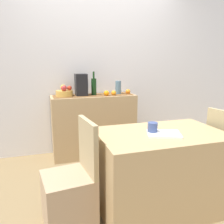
{
  "coord_description": "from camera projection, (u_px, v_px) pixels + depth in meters",
  "views": [
    {
      "loc": [
        -0.81,
        -2.24,
        1.36
      ],
      "look_at": [
        -0.01,
        0.36,
        0.76
      ],
      "focal_mm": 36.56,
      "sensor_mm": 36.0,
      "label": 1
    }
  ],
  "objects": [
    {
      "name": "ground_plane",
      "position": [
        122.0,
        183.0,
        2.62
      ],
      "size": [
        6.4,
        6.4,
        0.02
      ],
      "primitive_type": "cube",
      "color": "olive",
      "rests_on": "ground"
    },
    {
      "name": "room_wall_rear",
      "position": [
        96.0,
        62.0,
        3.43
      ],
      "size": [
        6.4,
        0.06,
        2.7
      ],
      "primitive_type": "cube",
      "color": "silver",
      "rests_on": "ground"
    },
    {
      "name": "sideboard_console",
      "position": [
        94.0,
        125.0,
        3.35
      ],
      "size": [
        1.19,
        0.42,
        0.89
      ],
      "primitive_type": "cube",
      "color": "tan",
      "rests_on": "ground"
    },
    {
      "name": "table_runner",
      "position": [
        93.0,
        95.0,
        3.25
      ],
      "size": [
        1.12,
        0.32,
        0.01
      ],
      "primitive_type": "cube",
      "color": "brown",
      "rests_on": "sideboard_console"
    },
    {
      "name": "fruit_bowl",
      "position": [
        64.0,
        93.0,
        3.13
      ],
      "size": [
        0.23,
        0.23,
        0.08
      ],
      "primitive_type": "cylinder",
      "color": "gold",
      "rests_on": "table_runner"
    },
    {
      "name": "apple_center",
      "position": [
        63.0,
        88.0,
        3.12
      ],
      "size": [
        0.08,
        0.08,
        0.08
      ],
      "primitive_type": "sphere",
      "color": "gold",
      "rests_on": "fruit_bowl"
    },
    {
      "name": "apple_left",
      "position": [
        69.0,
        88.0,
        3.11
      ],
      "size": [
        0.07,
        0.07,
        0.07
      ],
      "primitive_type": "sphere",
      "color": "#A82D18",
      "rests_on": "fruit_bowl"
    },
    {
      "name": "apple_rear",
      "position": [
        64.0,
        88.0,
        3.05
      ],
      "size": [
        0.08,
        0.08,
        0.08
      ],
      "primitive_type": "sphere",
      "color": "#AD2D2D",
      "rests_on": "fruit_bowl"
    },
    {
      "name": "wine_bottle",
      "position": [
        94.0,
        86.0,
        3.23
      ],
      "size": [
        0.07,
        0.07,
        0.33
      ],
      "color": "#153715",
      "rests_on": "sideboard_console"
    },
    {
      "name": "coffee_maker",
      "position": [
        81.0,
        85.0,
        3.17
      ],
      "size": [
        0.16,
        0.18,
        0.31
      ],
      "primitive_type": "cube",
      "color": "black",
      "rests_on": "sideboard_console"
    },
    {
      "name": "ceramic_vase",
      "position": [
        118.0,
        88.0,
        3.34
      ],
      "size": [
        0.08,
        0.08,
        0.2
      ],
      "primitive_type": "cylinder",
      "color": "slate",
      "rests_on": "sideboard_console"
    },
    {
      "name": "orange_loose_near_bowl",
      "position": [
        106.0,
        93.0,
        3.19
      ],
      "size": [
        0.08,
        0.08,
        0.08
      ],
      "primitive_type": "sphere",
      "color": "orange",
      "rests_on": "sideboard_console"
    },
    {
      "name": "orange_loose_end",
      "position": [
        114.0,
        93.0,
        3.23
      ],
      "size": [
        0.07,
        0.07,
        0.07
      ],
      "primitive_type": "sphere",
      "color": "orange",
      "rests_on": "sideboard_console"
    },
    {
      "name": "orange_loose_far",
      "position": [
        128.0,
        92.0,
        3.37
      ],
      "size": [
        0.07,
        0.07,
        0.07
      ],
      "primitive_type": "sphere",
      "color": "orange",
      "rests_on": "sideboard_console"
    },
    {
      "name": "dining_table",
      "position": [
        160.0,
        171.0,
        2.12
      ],
      "size": [
        1.13,
        0.72,
        0.74
      ],
      "primitive_type": "cube",
      "color": "tan",
      "rests_on": "ground"
    },
    {
      "name": "open_book",
      "position": [
        164.0,
        134.0,
        1.97
      ],
      "size": [
        0.34,
        0.3,
        0.02
      ],
      "primitive_type": "cube",
      "rotation": [
        0.0,
        0.0,
        -0.36
      ],
      "color": "white",
      "rests_on": "dining_table"
    },
    {
      "name": "coffee_cup",
      "position": [
        153.0,
        128.0,
        1.99
      ],
      "size": [
        0.09,
        0.09,
        0.1
      ],
      "primitive_type": "cylinder",
      "color": "#394B84",
      "rests_on": "dining_table"
    },
    {
      "name": "chair_near_window",
      "position": [
        70.0,
        195.0,
        1.9
      ],
      "size": [
        0.45,
        0.45,
        0.9
      ],
      "color": "tan",
      "rests_on": "ground"
    }
  ]
}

